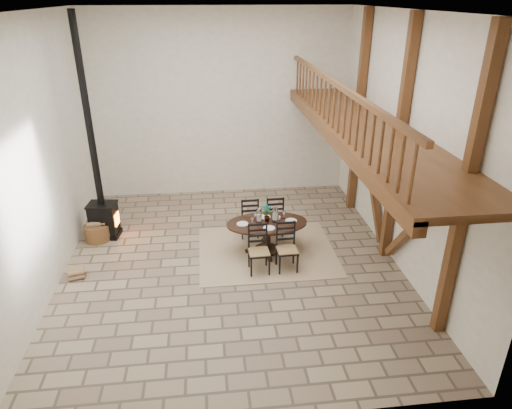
{
  "coord_description": "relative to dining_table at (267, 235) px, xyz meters",
  "views": [
    {
      "loc": [
        -0.45,
        -8.35,
        5.26
      ],
      "look_at": [
        0.56,
        0.4,
        1.18
      ],
      "focal_mm": 32.0,
      "sensor_mm": 36.0,
      "label": 1
    }
  ],
  "objects": [
    {
      "name": "log_basket",
      "position": [
        -3.86,
        0.99,
        -0.21
      ],
      "size": [
        0.59,
        0.59,
        0.49
      ],
      "rotation": [
        0.0,
        0.0,
        -0.05
      ],
      "color": "brown",
      "rests_on": "ground"
    },
    {
      "name": "ground",
      "position": [
        -0.81,
        -0.4,
        -0.42
      ],
      "size": [
        8.0,
        8.0,
        0.0
      ],
      "primitive_type": "plane",
      "color": "#998566",
      "rests_on": "ground"
    },
    {
      "name": "log_stack",
      "position": [
        -3.99,
        -0.56,
        -0.32
      ],
      "size": [
        0.38,
        0.39,
        0.21
      ],
      "rotation": [
        0.0,
        0.0,
        0.27
      ],
      "color": "tan",
      "rests_on": "ground"
    },
    {
      "name": "rug",
      "position": [
        0.0,
        -0.0,
        -0.41
      ],
      "size": [
        3.0,
        2.5,
        0.02
      ],
      "primitive_type": "cube",
      "color": "tan",
      "rests_on": "ground"
    },
    {
      "name": "wood_stove",
      "position": [
        -3.71,
        1.16,
        0.7
      ],
      "size": [
        0.71,
        0.58,
        5.0
      ],
      "rotation": [
        0.0,
        0.0,
        -0.12
      ],
      "color": "black",
      "rests_on": "ground"
    },
    {
      "name": "room_shell",
      "position": [
        0.38,
        -0.4,
        2.59
      ],
      "size": [
        7.02,
        8.02,
        5.01
      ],
      "color": "white",
      "rests_on": "ground"
    },
    {
      "name": "dining_table",
      "position": [
        0.0,
        0.0,
        0.0
      ],
      "size": [
        1.8,
        2.0,
        1.14
      ],
      "rotation": [
        0.0,
        0.0,
        0.03
      ],
      "color": "black",
      "rests_on": "ground"
    }
  ]
}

